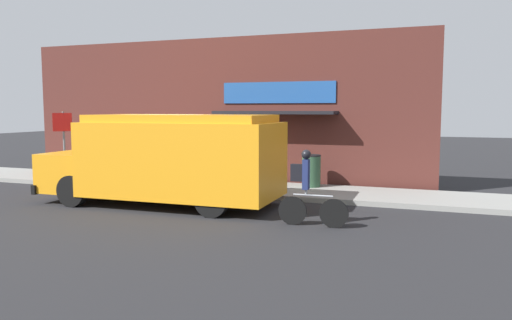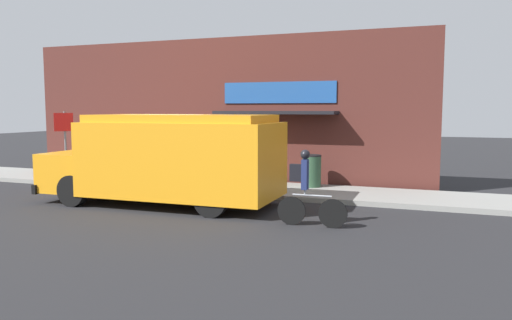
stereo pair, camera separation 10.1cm
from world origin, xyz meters
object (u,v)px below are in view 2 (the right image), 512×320
Objects in this scene: school_bus at (169,158)px; stop_sign_post at (65,134)px; trash_bin at (312,171)px; cyclist at (306,189)px.

school_bus is 2.79× the size of stop_sign_post.
stop_sign_post is at bearing -170.91° from trash_bin.
stop_sign_post is (-9.11, 3.13, 0.85)m from cyclist.
stop_sign_post is (-5.21, 2.11, 0.44)m from school_bus.
stop_sign_post is at bearing 156.71° from school_bus.
stop_sign_post is at bearing 159.60° from cyclist.
school_bus is 6.52× the size of trash_bin.
cyclist is (3.90, -1.03, -0.41)m from school_bus.
school_bus is 3.88× the size of cyclist.
stop_sign_post reaches higher than trash_bin.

